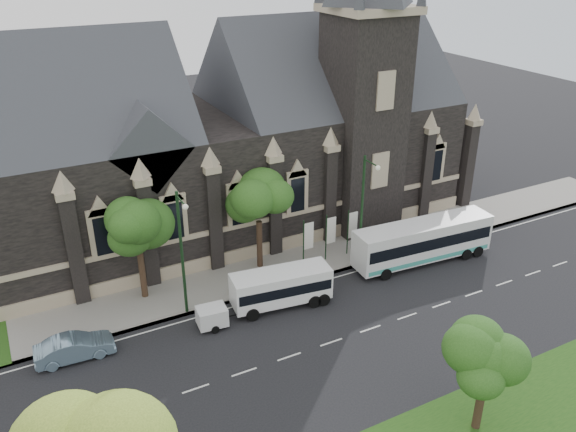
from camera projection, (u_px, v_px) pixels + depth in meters
ground at (289, 357)px, 35.58m from camera, size 160.00×160.00×0.00m
sidewalk at (229, 282)px, 43.13m from camera, size 80.00×5.00×0.15m
museum at (239, 133)px, 49.19m from camera, size 40.00×17.70×29.90m
tree_park_east at (489, 353)px, 28.74m from camera, size 3.40×3.40×6.28m
tree_walk_right at (260, 197)px, 42.97m from camera, size 4.08×4.08×7.80m
tree_walk_left at (139, 223)px, 39.21m from camera, size 3.91×3.91×7.64m
street_lamp_near at (364, 206)px, 43.24m from camera, size 0.36×1.88×9.00m
street_lamp_mid at (182, 248)px, 37.35m from camera, size 0.36×1.88×9.00m
banner_flag_left at (307, 239)px, 44.38m from camera, size 0.90×0.10×4.00m
banner_flag_center at (329, 233)px, 45.22m from camera, size 0.90×0.10×4.00m
banner_flag_right at (351, 228)px, 46.06m from camera, size 0.90×0.10×4.00m
tour_coach at (423, 241)px, 45.28m from camera, size 11.62×3.31×3.35m
shuttle_bus at (281, 286)px, 39.96m from camera, size 7.07×3.20×2.64m
box_trailer at (212, 316)px, 37.95m from camera, size 2.80×1.65×1.47m
sedan at (75, 348)px, 35.17m from camera, size 4.71×1.84×1.53m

